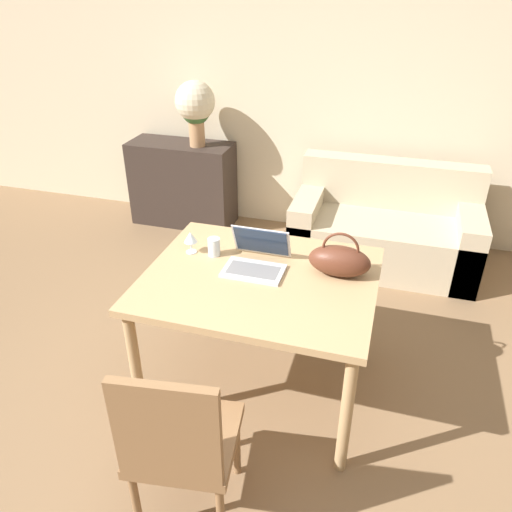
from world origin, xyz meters
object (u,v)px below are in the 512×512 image
at_px(flower_vase, 195,106).
at_px(couch, 384,230).
at_px(drinking_glass, 214,247).
at_px(chair, 179,440).
at_px(laptop, 257,257).
at_px(wine_glass, 190,238).
at_px(handbag, 339,260).

bearing_deg(flower_vase, couch, -6.80).
bearing_deg(drinking_glass, couch, 60.53).
distance_m(chair, couch, 2.73).
xyz_separation_m(chair, laptop, (0.04, 1.00, 0.32)).
relative_size(laptop, wine_glass, 2.49).
height_order(chair, drinking_glass, chair).
distance_m(handbag, flower_vase, 2.40).
distance_m(chair, drinking_glass, 1.12).
distance_m(chair, flower_vase, 3.11).
relative_size(couch, laptop, 4.61).
xyz_separation_m(drinking_glass, flower_vase, (-0.84, 1.80, 0.32)).
xyz_separation_m(wine_glass, flower_vase, (-0.70, 1.81, 0.28)).
height_order(couch, handbag, handbag).
relative_size(laptop, handbag, 0.99).
xyz_separation_m(wine_glass, handbag, (0.85, -0.00, -0.01)).
distance_m(drinking_glass, handbag, 0.71).
bearing_deg(laptop, handbag, 4.53).
relative_size(laptop, drinking_glass, 3.10).
height_order(handbag, flower_vase, flower_vase).
distance_m(couch, wine_glass, 1.99).
bearing_deg(handbag, chair, -114.75).
distance_m(couch, drinking_glass, 1.91).
xyz_separation_m(drinking_glass, handbag, (0.71, -0.01, 0.03)).
bearing_deg(drinking_glass, laptop, -9.41).
distance_m(couch, handbag, 1.71).
xyz_separation_m(chair, wine_glass, (-0.37, 1.04, 0.36)).
distance_m(wine_glass, handbag, 0.85).
bearing_deg(flower_vase, wine_glass, -68.73).
height_order(couch, drinking_glass, drinking_glass).
height_order(couch, wine_glass, wine_glass).
height_order(wine_glass, handbag, handbag).
bearing_deg(drinking_glass, wine_glass, -176.33).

